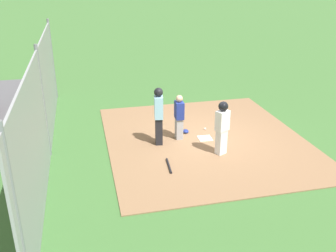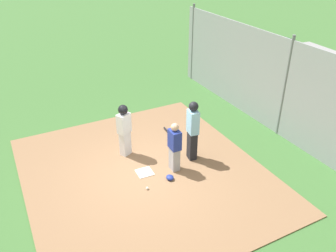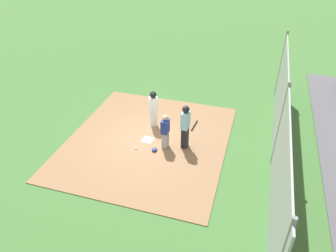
{
  "view_description": "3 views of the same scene",
  "coord_description": "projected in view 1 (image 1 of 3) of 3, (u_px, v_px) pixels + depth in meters",
  "views": [
    {
      "loc": [
        10.8,
        -3.8,
        5.24
      ],
      "look_at": [
        0.25,
        -1.32,
        0.71
      ],
      "focal_mm": 40.43,
      "sensor_mm": 36.0,
      "label": 1
    },
    {
      "loc": [
        -7.4,
        3.09,
        6.02
      ],
      "look_at": [
        0.52,
        -1.02,
        1.03
      ],
      "focal_mm": 37.34,
      "sensor_mm": 36.0,
      "label": 2
    },
    {
      "loc": [
        -9.95,
        -3.9,
        7.75
      ],
      "look_at": [
        0.13,
        -0.84,
        0.81
      ],
      "focal_mm": 34.06,
      "sensor_mm": 36.0,
      "label": 3
    }
  ],
  "objects": [
    {
      "name": "catcher",
      "position": [
        179.0,
        117.0,
        12.25
      ],
      "size": [
        0.39,
        0.27,
        1.49
      ],
      "rotation": [
        0.0,
        0.0,
        1.54
      ],
      "color": "#9E9EA3",
      "rests_on": "dirt_infield"
    },
    {
      "name": "umpire",
      "position": [
        159.0,
        115.0,
        11.77
      ],
      "size": [
        0.41,
        0.31,
        1.86
      ],
      "rotation": [
        0.0,
        0.0,
        1.42
      ],
      "color": "black",
      "rests_on": "dirt_infield"
    },
    {
      "name": "runner",
      "position": [
        222.0,
        124.0,
        11.15
      ],
      "size": [
        0.4,
        0.46,
        1.66
      ],
      "rotation": [
        0.0,
        0.0,
        3.6
      ],
      "color": "silver",
      "rests_on": "dirt_infield"
    },
    {
      "name": "catcher_mask",
      "position": [
        186.0,
        131.0,
        12.92
      ],
      "size": [
        0.24,
        0.2,
        0.12
      ],
      "primitive_type": "ellipsoid",
      "color": "navy",
      "rests_on": "dirt_infield"
    },
    {
      "name": "ground_plane",
      "position": [
        205.0,
        139.0,
        12.52
      ],
      "size": [
        140.0,
        140.0,
        0.0
      ],
      "primitive_type": "plane",
      "color": "#3D6B33"
    },
    {
      "name": "baseball",
      "position": [
        205.0,
        129.0,
        13.18
      ],
      "size": [
        0.07,
        0.07,
        0.07
      ],
      "primitive_type": "sphere",
      "color": "white",
      "rests_on": "dirt_infield"
    },
    {
      "name": "home_plate",
      "position": [
        205.0,
        138.0,
        12.51
      ],
      "size": [
        0.46,
        0.46,
        0.02
      ],
      "primitive_type": "cube",
      "rotation": [
        0.0,
        0.0,
        -0.04
      ],
      "color": "white",
      "rests_on": "dirt_infield"
    },
    {
      "name": "baseball_bat",
      "position": [
        169.0,
        166.0,
        10.73
      ],
      "size": [
        0.84,
        0.12,
        0.06
      ],
      "primitive_type": "cylinder",
      "rotation": [
        0.0,
        1.57,
        3.06
      ],
      "color": "black",
      "rests_on": "dirt_infield"
    },
    {
      "name": "backstop_fence",
      "position": [
        44.0,
        105.0,
        10.86
      ],
      "size": [
        12.0,
        0.1,
        3.35
      ],
      "color": "#93999E",
      "rests_on": "ground_plane"
    },
    {
      "name": "dirt_infield",
      "position": [
        205.0,
        139.0,
        12.52
      ],
      "size": [
        7.2,
        6.4,
        0.03
      ],
      "primitive_type": "cube",
      "color": "#896647",
      "rests_on": "ground_plane"
    }
  ]
}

